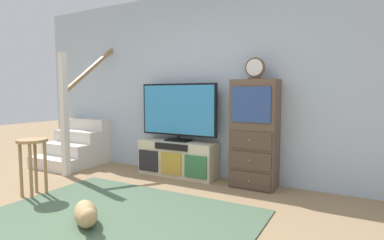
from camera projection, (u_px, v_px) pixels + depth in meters
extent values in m
cube|color=#A8BCD1|center=(204.00, 84.00, 4.45)|extent=(6.40, 0.12, 2.70)
cube|color=#4C664C|center=(119.00, 218.00, 2.94)|extent=(2.60, 1.80, 0.01)
cube|color=beige|center=(178.00, 158.00, 4.46)|extent=(1.19, 0.36, 0.52)
cube|color=#232328|center=(148.00, 161.00, 4.49)|extent=(0.33, 0.02, 0.31)
cube|color=#B79333|center=(171.00, 164.00, 4.30)|extent=(0.33, 0.02, 0.31)
cube|color=#337042|center=(196.00, 167.00, 4.11)|extent=(0.33, 0.02, 0.31)
cube|color=black|center=(171.00, 147.00, 4.28)|extent=(0.54, 0.02, 0.09)
cube|color=black|center=(178.00, 140.00, 4.46)|extent=(0.36, 0.22, 0.02)
cylinder|color=black|center=(178.00, 137.00, 4.45)|extent=(0.05, 0.05, 0.06)
cube|color=black|center=(178.00, 110.00, 4.42)|extent=(1.23, 0.05, 0.76)
cube|color=#338CCC|center=(177.00, 110.00, 4.39)|extent=(1.18, 0.01, 0.71)
cube|color=brown|center=(255.00, 134.00, 3.88)|extent=(0.58, 0.34, 1.39)
cube|color=#4E3C2F|center=(249.00, 181.00, 3.78)|extent=(0.53, 0.02, 0.21)
sphere|color=olive|center=(249.00, 181.00, 3.76)|extent=(0.03, 0.03, 0.03)
cube|color=#4E3C2F|center=(250.00, 160.00, 3.75)|extent=(0.53, 0.02, 0.21)
sphere|color=olive|center=(249.00, 161.00, 3.74)|extent=(0.03, 0.03, 0.03)
cube|color=#4E3C2F|center=(250.00, 140.00, 3.73)|extent=(0.53, 0.02, 0.21)
sphere|color=olive|center=(250.00, 140.00, 3.72)|extent=(0.03, 0.03, 0.03)
cube|color=#2D4784|center=(251.00, 105.00, 3.69)|extent=(0.49, 0.02, 0.44)
cube|color=#4C3823|center=(255.00, 78.00, 3.81)|extent=(0.15, 0.08, 0.02)
cylinder|color=brown|center=(255.00, 68.00, 3.79)|extent=(0.25, 0.04, 0.25)
cylinder|color=silver|center=(254.00, 67.00, 3.77)|extent=(0.21, 0.01, 0.21)
cube|color=silver|center=(52.00, 164.00, 4.82)|extent=(0.90, 0.26, 0.19)
cube|color=silver|center=(66.00, 155.00, 5.04)|extent=(0.90, 0.26, 0.38)
cube|color=silver|center=(78.00, 147.00, 5.26)|extent=(0.90, 0.26, 0.57)
cube|color=silver|center=(89.00, 140.00, 5.48)|extent=(0.90, 0.26, 0.76)
cube|color=silver|center=(100.00, 133.00, 5.70)|extent=(0.90, 0.26, 0.95)
cube|color=silver|center=(64.00, 115.00, 4.40)|extent=(0.09, 0.09, 1.80)
cube|color=#9E7547|center=(96.00, 64.00, 4.90)|extent=(0.06, 1.33, 0.99)
cylinder|color=#A37A4C|center=(21.00, 170.00, 3.54)|extent=(0.04, 0.04, 0.64)
cylinder|color=#A37A4C|center=(31.00, 172.00, 3.45)|extent=(0.04, 0.04, 0.64)
cylinder|color=#A37A4C|center=(36.00, 166.00, 3.70)|extent=(0.04, 0.04, 0.64)
cylinder|color=#A37A4C|center=(46.00, 168.00, 3.61)|extent=(0.04, 0.04, 0.64)
cylinder|color=#A37A4C|center=(32.00, 141.00, 3.55)|extent=(0.34, 0.34, 0.03)
ellipsoid|color=tan|center=(86.00, 214.00, 2.78)|extent=(0.47, 0.42, 0.22)
sphere|color=tan|center=(89.00, 217.00, 2.59)|extent=(0.15, 0.15, 0.15)
cylinder|color=tan|center=(83.00, 209.00, 2.97)|extent=(0.10, 0.09, 0.16)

